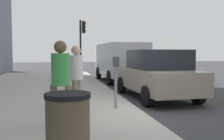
# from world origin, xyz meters

# --- Properties ---
(ground_plane) EXTENTS (80.00, 80.00, 0.00)m
(ground_plane) POSITION_xyz_m (0.00, 0.00, 0.00)
(ground_plane) COLOR #38383A
(ground_plane) RESTS_ON ground
(sidewalk_slab) EXTENTS (28.00, 6.00, 0.15)m
(sidewalk_slab) POSITION_xyz_m (0.00, 3.00, 0.07)
(sidewalk_slab) COLOR #B7B2A8
(sidewalk_slab) RESTS_ON ground_plane
(parking_meter) EXTENTS (0.36, 0.12, 1.41)m
(parking_meter) POSITION_xyz_m (0.14, 0.62, 1.17)
(parking_meter) COLOR gray
(parking_meter) RESTS_ON sidewalk_slab
(pedestrian_at_meter) EXTENTS (0.51, 0.37, 1.71)m
(pedestrian_at_meter) POSITION_xyz_m (0.23, 1.68, 1.15)
(pedestrian_at_meter) COLOR #726656
(pedestrian_at_meter) RESTS_ON sidewalk_slab
(pedestrian_bystander) EXTENTS (0.39, 0.46, 1.77)m
(pedestrian_bystander) POSITION_xyz_m (-1.22, 2.09, 1.20)
(pedestrian_bystander) COLOR #726656
(pedestrian_bystander) RESTS_ON sidewalk_slab
(parked_sedan_near) EXTENTS (4.47, 2.10, 1.77)m
(parked_sedan_near) POSITION_xyz_m (2.24, -1.35, 0.89)
(parked_sedan_near) COLOR gray
(parked_sedan_near) RESTS_ON ground_plane
(parked_van_far) EXTENTS (5.24, 2.21, 2.18)m
(parked_van_far) POSITION_xyz_m (8.07, -1.35, 1.26)
(parked_van_far) COLOR silver
(parked_van_far) RESTS_ON ground_plane
(traffic_signal) EXTENTS (0.24, 0.44, 3.60)m
(traffic_signal) POSITION_xyz_m (10.10, 0.65, 2.58)
(traffic_signal) COLOR black
(traffic_signal) RESTS_ON sidewalk_slab
(trash_bin) EXTENTS (0.59, 0.59, 1.01)m
(trash_bin) POSITION_xyz_m (-3.39, 2.02, 0.66)
(trash_bin) COLOR brown
(trash_bin) RESTS_ON sidewalk_slab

